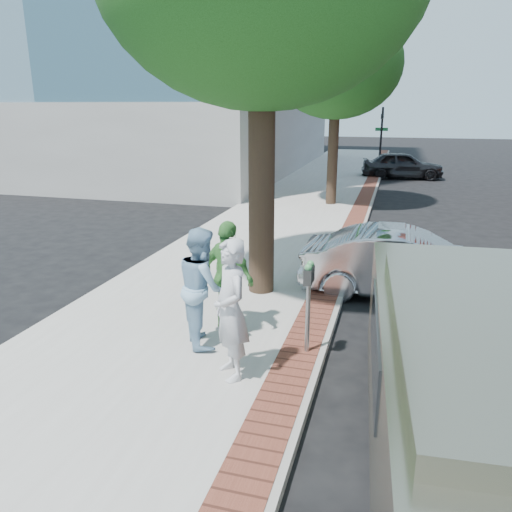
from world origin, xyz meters
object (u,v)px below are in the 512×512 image
(sedan_silver, at_px, (407,265))
(van, at_px, (484,385))
(person_gray, at_px, (231,310))
(bg_car, at_px, (402,165))
(parking_meter, at_px, (309,289))
(person_green, at_px, (228,276))
(person_officer, at_px, (202,287))

(sedan_silver, xyz_separation_m, van, (0.68, -5.38, 0.43))
(person_gray, relative_size, bg_car, 0.46)
(parking_meter, height_order, person_green, person_green)
(person_officer, xyz_separation_m, sedan_silver, (3.18, 3.37, -0.40))
(parking_meter, distance_m, person_green, 1.55)
(person_gray, bearing_deg, bg_car, 136.60)
(person_officer, height_order, person_green, person_officer)
(van, bearing_deg, person_officer, 148.42)
(parking_meter, distance_m, bg_car, 21.82)
(bg_car, bearing_deg, person_gray, 167.89)
(person_green, bearing_deg, van, 171.56)
(bg_car, bearing_deg, person_officer, 165.67)
(parking_meter, relative_size, person_officer, 0.77)
(parking_meter, bearing_deg, person_gray, -132.23)
(person_officer, distance_m, sedan_silver, 4.65)
(person_green, bearing_deg, person_gray, 137.41)
(parking_meter, xyz_separation_m, person_gray, (-0.91, -1.00, -0.04))
(person_officer, bearing_deg, van, -149.03)
(person_green, bearing_deg, sedan_silver, -109.57)
(person_gray, distance_m, sedan_silver, 4.91)
(person_officer, height_order, bg_car, person_officer)
(person_officer, xyz_separation_m, person_green, (0.22, 0.62, -0.01))
(person_officer, distance_m, bg_car, 22.10)
(person_gray, xyz_separation_m, van, (3.08, -1.12, -0.01))
(parking_meter, relative_size, person_gray, 0.73)
(sedan_silver, bearing_deg, van, -172.94)
(person_green, bearing_deg, person_officer, 97.60)
(van, bearing_deg, person_green, 140.03)
(person_green, relative_size, bg_car, 0.44)
(van, bearing_deg, sedan_silver, 93.12)
(person_officer, relative_size, person_green, 1.01)
(sedan_silver, distance_m, bg_car, 18.52)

